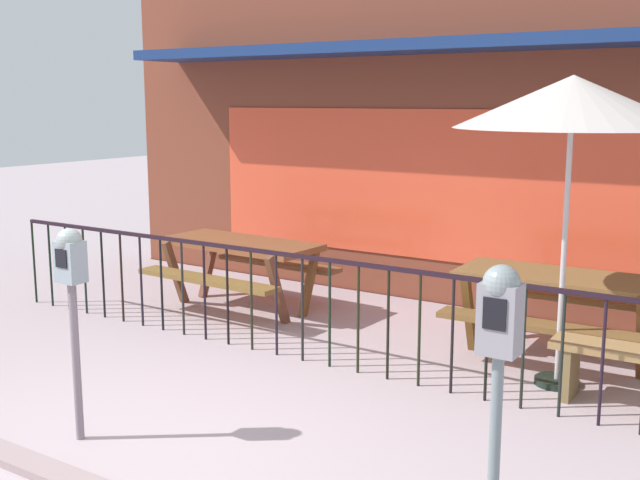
% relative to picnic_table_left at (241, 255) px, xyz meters
% --- Properties ---
extents(ground, '(40.00, 40.00, 0.00)m').
position_rel_picnic_table_left_xyz_m(ground, '(1.56, -3.19, -0.61)').
color(ground, '#B29FA5').
extents(pub_storefront, '(8.87, 1.34, 5.95)m').
position_rel_picnic_table_left_xyz_m(pub_storefront, '(1.56, 1.68, 2.34)').
color(pub_storefront, '#491A18').
rests_on(pub_storefront, ground).
extents(patio_fence_front, '(7.47, 0.04, 0.97)m').
position_rel_picnic_table_left_xyz_m(patio_fence_front, '(1.56, -1.07, 0.05)').
color(patio_fence_front, black).
rests_on(patio_fence_front, ground).
extents(picnic_table_left, '(1.85, 1.43, 0.79)m').
position_rel_picnic_table_left_xyz_m(picnic_table_left, '(0.00, 0.00, 0.00)').
color(picnic_table_left, brown).
rests_on(picnic_table_left, ground).
extents(picnic_table_right, '(1.85, 1.43, 0.79)m').
position_rel_picnic_table_left_xyz_m(picnic_table_right, '(3.45, 0.25, 0.00)').
color(picnic_table_right, brown).
rests_on(picnic_table_right, ground).
extents(patio_umbrella, '(1.83, 1.83, 2.49)m').
position_rel_picnic_table_left_xyz_m(patio_umbrella, '(3.64, -0.41, 1.66)').
color(patio_umbrella, black).
rests_on(patio_umbrella, ground).
extents(parking_meter_near, '(0.18, 0.17, 1.47)m').
position_rel_picnic_table_left_xyz_m(parking_meter_near, '(1.21, -3.26, 0.53)').
color(parking_meter_near, gray).
rests_on(parking_meter_near, ground).
extents(parking_meter_far, '(0.18, 0.17, 1.58)m').
position_rel_picnic_table_left_xyz_m(parking_meter_far, '(4.18, -3.28, 0.61)').
color(parking_meter_far, slate).
rests_on(parking_meter_far, ground).
extents(curb_edge, '(12.41, 0.20, 0.11)m').
position_rel_picnic_table_left_xyz_m(curb_edge, '(1.56, -3.73, -0.61)').
color(curb_edge, gray).
rests_on(curb_edge, ground).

